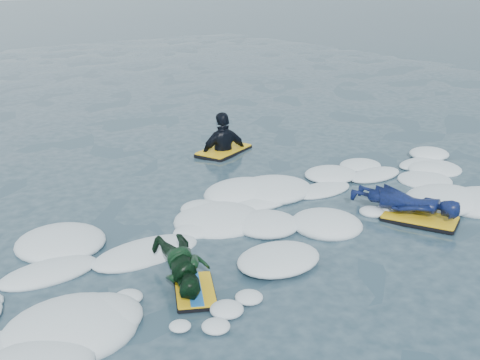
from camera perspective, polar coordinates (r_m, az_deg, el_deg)
name	(u,v)px	position (r m, az deg, el deg)	size (l,w,h in m)	color
ground	(243,290)	(6.34, 0.26, -10.38)	(120.00, 120.00, 0.00)	#19303C
foam_band	(190,254)	(7.10, -4.80, -7.01)	(12.00, 3.10, 0.30)	white
prone_woman_unit	(407,204)	(8.32, 15.56, -2.18)	(0.97, 1.55, 0.37)	black
prone_child_unit	(185,268)	(6.32, -5.28, -8.32)	(0.90, 1.23, 0.43)	black
waiting_rider_unit	(224,155)	(10.85, -1.55, 2.35)	(1.21, 0.92, 1.60)	black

